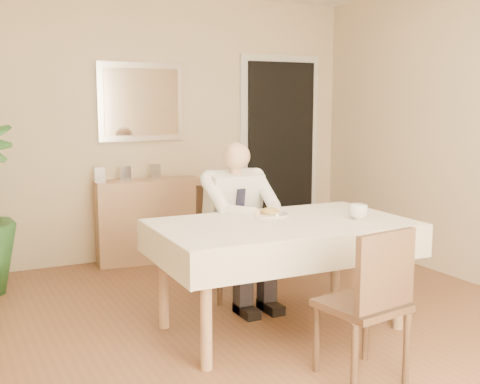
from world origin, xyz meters
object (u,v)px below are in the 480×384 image
seated_man (242,216)px  chair_far (226,233)px  dining_table (282,234)px  chair_near (371,297)px  coffee_mug (359,212)px  sideboard (149,220)px

seated_man → chair_far: bearing=90.0°
dining_table → chair_far: size_ratio=1.95×
chair_near → seated_man: (-0.02, 1.52, 0.20)m
chair_far → chair_near: (0.02, -1.81, -0.00)m
chair_far → coffee_mug: bearing=-63.0°
chair_far → chair_near: size_ratio=1.00×
chair_near → sideboard: 3.07m
dining_table → sideboard: sideboard is taller
chair_far → seated_man: size_ratio=0.71×
seated_man → sideboard: 1.58m
chair_far → chair_near: 1.81m
dining_table → sideboard: bearing=97.8°
chair_far → seated_man: bearing=-89.9°
dining_table → coffee_mug: size_ratio=13.48×
coffee_mug → sideboard: 2.44m
coffee_mug → sideboard: coffee_mug is taller
chair_near → coffee_mug: size_ratio=6.87×
chair_near → sideboard: bearing=86.5°
dining_table → seated_man: seated_man is taller
chair_near → seated_man: bearing=82.2°
chair_far → chair_near: chair_far is taller
dining_table → chair_far: (-0.00, 0.88, -0.17)m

